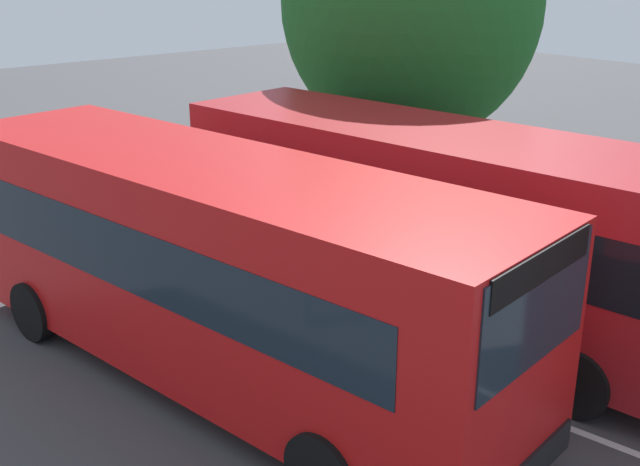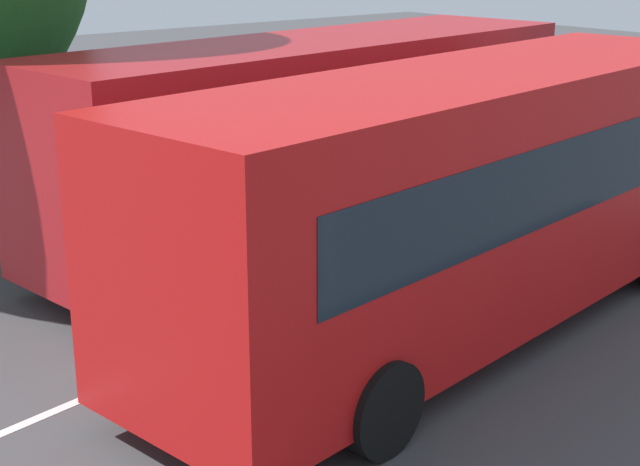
# 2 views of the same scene
# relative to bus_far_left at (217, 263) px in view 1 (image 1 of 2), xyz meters

# --- Properties ---
(ground_plane) EXTENTS (64.20, 64.20, 0.00)m
(ground_plane) POSITION_rel_bus_far_left_xyz_m (0.09, 1.91, -1.68)
(ground_plane) COLOR #424244
(bus_far_left) EXTENTS (9.36, 3.64, 3.05)m
(bus_far_left) POSITION_rel_bus_far_left_xyz_m (0.00, 0.00, 0.00)
(bus_far_left) COLOR red
(bus_far_left) RESTS_ON ground
(bus_center_left) EXTENTS (9.34, 3.46, 3.05)m
(bus_center_left) POSITION_rel_bus_far_left_xyz_m (0.72, 3.64, 0.00)
(bus_center_left) COLOR #AD191E
(bus_center_left) RESTS_ON ground
(depot_tree) EXTENTS (5.89, 5.30, 7.61)m
(depot_tree) POSITION_rel_bus_far_left_xyz_m (-3.92, 7.62, 2.84)
(depot_tree) COLOR #4C3823
(depot_tree) RESTS_ON ground
(lane_stripe_outer_left) EXTENTS (12.40, 2.25, 0.01)m
(lane_stripe_outer_left) POSITION_rel_bus_far_left_xyz_m (0.09, 1.91, -1.67)
(lane_stripe_outer_left) COLOR silver
(lane_stripe_outer_left) RESTS_ON ground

